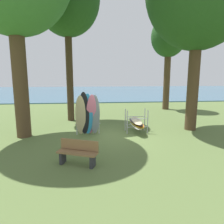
% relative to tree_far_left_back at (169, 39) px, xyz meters
% --- Properties ---
extents(ground_plane, '(80.00, 80.00, 0.00)m').
position_rel_tree_far_left_back_xyz_m(ground_plane, '(-5.85, -8.07, -6.23)').
color(ground_plane, '#566B38').
extents(lake_water, '(80.00, 36.00, 0.10)m').
position_rel_tree_far_left_back_xyz_m(lake_water, '(-5.85, 22.89, -6.18)').
color(lake_water, '#38607A').
rests_on(lake_water, ground).
extents(tree_far_left_back, '(3.06, 3.06, 8.18)m').
position_rel_tree_far_left_back_xyz_m(tree_far_left_back, '(0.00, 0.00, 0.00)').
color(tree_far_left_back, '#4C3823').
rests_on(tree_far_left_back, ground).
extents(leaning_board_pile, '(1.32, 0.87, 2.28)m').
position_rel_tree_far_left_back_xyz_m(leaning_board_pile, '(-7.06, -7.78, -5.16)').
color(leaning_board_pile, '#C6B289').
rests_on(leaning_board_pile, ground).
extents(board_storage_rack, '(1.15, 2.13, 1.25)m').
position_rel_tree_far_left_back_xyz_m(board_storage_rack, '(-4.45, -7.41, -5.71)').
color(board_storage_rack, '#9EA0A5').
rests_on(board_storage_rack, ground).
extents(park_bench, '(1.45, 0.92, 0.85)m').
position_rel_tree_far_left_back_xyz_m(park_bench, '(-7.37, -11.28, -5.78)').
color(park_bench, '#2D2D33').
rests_on(park_bench, ground).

